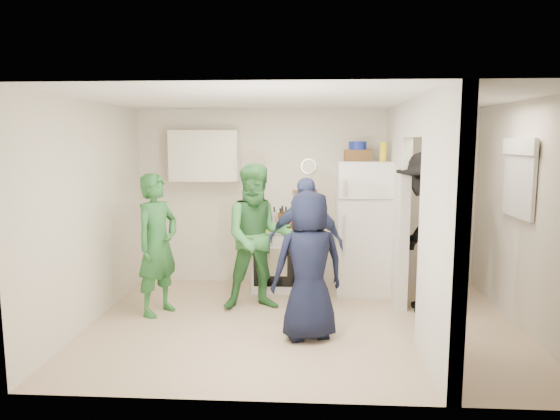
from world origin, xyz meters
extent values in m
plane|color=tan|center=(0.00, 0.00, 0.00)|extent=(4.80, 4.80, 0.00)
plane|color=silver|center=(0.00, 1.70, 1.25)|extent=(4.80, 0.00, 4.80)
plane|color=silver|center=(0.00, -1.70, 1.25)|extent=(4.80, 0.00, 4.80)
plane|color=silver|center=(-2.40, 0.00, 1.25)|extent=(0.00, 3.40, 3.40)
plane|color=silver|center=(2.40, 0.00, 1.25)|extent=(0.00, 3.40, 3.40)
plane|color=white|center=(0.00, 0.00, 2.50)|extent=(4.80, 4.80, 0.00)
cube|color=silver|center=(1.20, 1.10, 1.25)|extent=(0.12, 1.20, 2.50)
cube|color=silver|center=(1.20, -1.10, 1.25)|extent=(0.12, 1.20, 2.50)
cube|color=silver|center=(1.20, 0.00, 2.30)|extent=(0.12, 1.00, 0.40)
cube|color=white|center=(-0.36, 1.37, 0.43)|extent=(0.72, 0.60, 0.86)
cube|color=silver|center=(-1.40, 1.52, 1.85)|extent=(0.95, 0.34, 0.70)
cube|color=white|center=(0.81, 1.34, 0.89)|extent=(0.74, 0.72, 1.79)
cube|color=brown|center=(0.71, 1.39, 1.86)|extent=(0.35, 0.25, 0.15)
cylinder|color=navy|center=(0.71, 1.39, 1.99)|extent=(0.24, 0.24, 0.11)
cylinder|color=yellow|center=(1.03, 1.24, 1.91)|extent=(0.09, 0.09, 0.25)
cylinder|color=white|center=(0.05, 1.68, 1.70)|extent=(0.22, 0.02, 0.22)
cube|color=olive|center=(0.00, 1.65, 1.35)|extent=(0.35, 0.08, 0.03)
cube|color=black|center=(2.38, 0.20, 1.65)|extent=(0.03, 0.70, 0.80)
cube|color=white|center=(2.36, 0.20, 1.65)|extent=(0.04, 0.76, 0.86)
cube|color=white|center=(2.34, 0.20, 2.00)|extent=(0.04, 0.82, 0.18)
cylinder|color=yellow|center=(-0.48, 1.15, 0.98)|extent=(0.09, 0.09, 0.25)
cylinder|color=red|center=(-0.14, 1.17, 0.92)|extent=(0.09, 0.09, 0.12)
imported|color=#2E7431|center=(-1.73, 0.28, 0.84)|extent=(0.64, 0.73, 1.68)
imported|color=#3C853A|center=(-0.56, 0.53, 0.89)|extent=(0.99, 0.85, 1.79)
imported|color=#3D4C85|center=(0.01, 0.61, 0.81)|extent=(1.02, 0.61, 1.62)
imported|color=black|center=(0.06, -0.38, 0.78)|extent=(0.88, 0.71, 1.56)
imported|color=black|center=(1.45, 0.57, 0.97)|extent=(0.75, 1.27, 1.95)
cylinder|color=olive|center=(-0.65, 1.48, 1.00)|extent=(0.08, 0.08, 0.28)
cylinder|color=#1A4E2C|center=(-0.55, 1.28, 0.99)|extent=(0.06, 0.06, 0.27)
cylinder|color=silver|center=(-0.43, 1.52, 1.00)|extent=(0.07, 0.07, 0.28)
cylinder|color=brown|center=(-0.33, 1.30, 1.00)|extent=(0.07, 0.07, 0.29)
cylinder|color=#9D9FAE|center=(-0.27, 1.57, 1.00)|extent=(0.07, 0.07, 0.27)
cylinder|color=black|center=(-0.19, 1.38, 0.99)|extent=(0.06, 0.06, 0.26)
cylinder|color=olive|center=(-0.08, 1.53, 0.99)|extent=(0.08, 0.08, 0.26)
cylinder|color=silver|center=(-0.65, 1.24, 0.99)|extent=(0.07, 0.07, 0.26)
cylinder|color=#5A390F|center=(-0.31, 1.48, 1.01)|extent=(0.07, 0.07, 0.30)
camera|label=1|loc=(0.05, -5.41, 2.07)|focal=32.00mm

